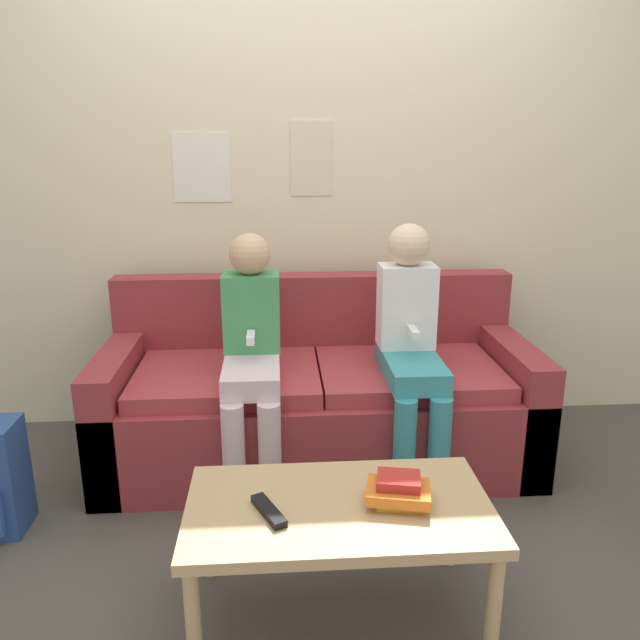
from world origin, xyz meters
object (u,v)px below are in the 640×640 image
Objects in this scene: person_right at (411,340)px; tv_remote at (269,511)px; couch at (318,400)px; person_left at (251,349)px; coffee_table at (339,517)px.

person_right is 1.09m from tv_remote.
tv_remote is at bearing -101.44° from couch.
person_left reaches higher than tv_remote.
person_left is 6.21× the size of tv_remote.
couch reaches higher than tv_remote.
couch is 2.09× the size of coffee_table.
couch is 11.18× the size of tv_remote.
coffee_table is at bearing -14.40° from tv_remote.
coffee_table is 0.97m from person_right.
person_right is 6.41× the size of tv_remote.
tv_remote is at bearing -85.25° from person_left.
couch is 0.54m from person_right.
person_left is at bearing 108.53° from coffee_table.
couch is 0.47m from person_left.
person_left is (-0.29, -0.19, 0.32)m from couch.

